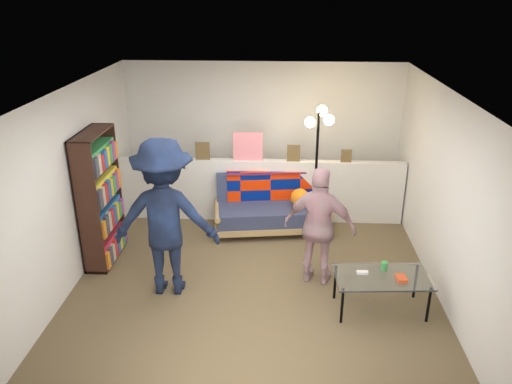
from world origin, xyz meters
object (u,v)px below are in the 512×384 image
bookshelf (100,202)px  coffee_table (382,278)px  futon_sofa (273,207)px  person_right (320,227)px  floor_lamp (318,145)px  person_left (165,218)px

bookshelf → coffee_table: (3.58, -1.01, -0.42)m
coffee_table → bookshelf: bearing=164.2°
bookshelf → coffee_table: 3.74m
futon_sofa → person_right: (0.61, -1.46, 0.41)m
floor_lamp → person_right: floor_lamp is taller
futon_sofa → coffee_table: size_ratio=1.66×
coffee_table → person_left: size_ratio=0.57×
coffee_table → floor_lamp: floor_lamp is taller
floor_lamp → person_right: 1.58m
coffee_table → person_right: bearing=139.8°
person_right → person_left: bearing=24.2°
person_right → futon_sofa: bearing=-51.9°
futon_sofa → floor_lamp: 1.20m
bookshelf → person_left: person_left is taller
coffee_table → person_left: person_left is taller
futon_sofa → person_right: bearing=-67.4°
floor_lamp → person_right: size_ratio=1.26×
floor_lamp → person_right: (-0.04, -1.46, -0.60)m
futon_sofa → person_left: bearing=-125.2°
bookshelf → person_right: (2.89, -0.43, -0.07)m
bookshelf → floor_lamp: bearing=19.4°
coffee_table → floor_lamp: (-0.65, 2.04, 0.94)m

